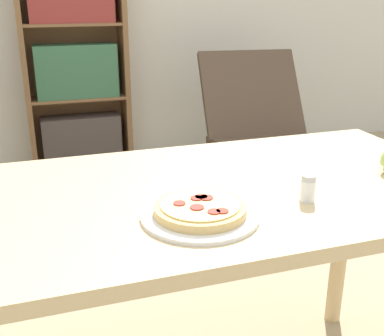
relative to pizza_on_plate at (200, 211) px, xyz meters
The scene contains 5 objects.
dining_table 0.22m from the pizza_on_plate, 58.36° to the left, with size 1.39×0.73×0.78m.
pizza_on_plate is the anchor object (origin of this frame).
salt_shaker 0.27m from the pizza_on_plate, ahead, with size 0.04×0.04×0.07m.
lounge_chair_far 2.19m from the pizza_on_plate, 60.55° to the left, with size 0.74×0.83×0.88m.
bookshelf 2.63m from the pizza_on_plate, 90.66° to the left, with size 0.73×0.27×1.58m.
Camera 1 is at (-0.48, -1.08, 1.25)m, focal length 45.00 mm.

